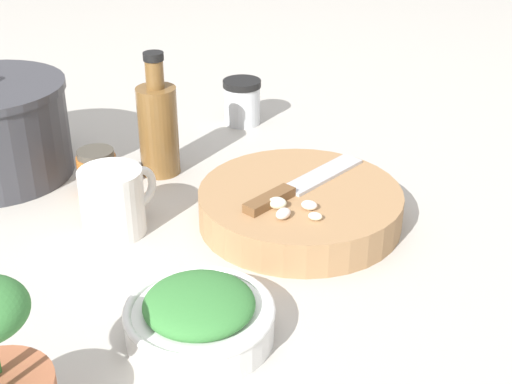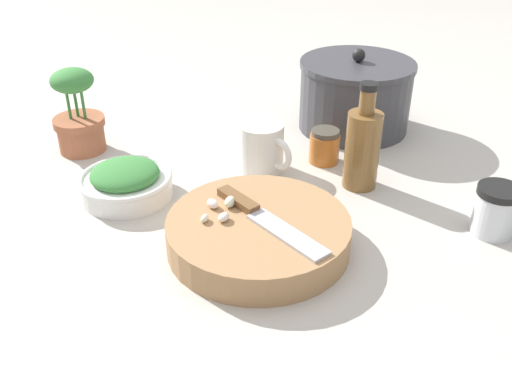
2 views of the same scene
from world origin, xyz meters
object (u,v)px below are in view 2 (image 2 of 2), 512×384
(cutting_board, at_px, (258,233))
(honey_jar, at_px, (324,146))
(garlic_cloves, at_px, (221,208))
(stock_pot, at_px, (355,95))
(coffee_mug, at_px, (262,147))
(chef_knife, at_px, (262,217))
(spice_jar, at_px, (496,210))
(herb_bowl, at_px, (126,181))
(potted_herb, at_px, (78,117))
(oil_bottle, at_px, (363,147))

(cutting_board, height_order, honey_jar, honey_jar)
(cutting_board, xyz_separation_m, garlic_cloves, (-0.05, 0.04, 0.03))
(stock_pot, bearing_deg, honey_jar, -131.24)
(coffee_mug, height_order, honey_jar, coffee_mug)
(chef_knife, xyz_separation_m, spice_jar, (0.37, -0.06, -0.01))
(herb_bowl, bearing_deg, garlic_cloves, -51.61)
(chef_knife, relative_size, potted_herb, 1.28)
(spice_jar, distance_m, stock_pot, 0.45)
(cutting_board, distance_m, garlic_cloves, 0.07)
(spice_jar, relative_size, coffee_mug, 0.72)
(spice_jar, xyz_separation_m, coffee_mug, (-0.30, 0.31, 0.01))
(cutting_board, bearing_deg, honey_jar, 50.37)
(spice_jar, height_order, oil_bottle, oil_bottle)
(cutting_board, distance_m, spice_jar, 0.38)
(coffee_mug, distance_m, potted_herb, 0.38)
(herb_bowl, distance_m, coffee_mug, 0.27)
(oil_bottle, bearing_deg, chef_knife, -148.66)
(spice_jar, distance_m, coffee_mug, 0.43)
(herb_bowl, distance_m, potted_herb, 0.23)
(potted_herb, bearing_deg, honey_jar, -21.02)
(garlic_cloves, bearing_deg, oil_bottle, 19.41)
(cutting_board, bearing_deg, potted_herb, 121.87)
(honey_jar, distance_m, potted_herb, 0.50)
(cutting_board, xyz_separation_m, potted_herb, (-0.26, 0.43, 0.05))
(garlic_cloves, xyz_separation_m, potted_herb, (-0.21, 0.39, 0.02))
(cutting_board, height_order, potted_herb, potted_herb)
(coffee_mug, bearing_deg, potted_herb, 152.26)
(cutting_board, bearing_deg, garlic_cloves, 142.85)
(chef_knife, relative_size, stock_pot, 0.90)
(honey_jar, relative_size, potted_herb, 0.39)
(garlic_cloves, bearing_deg, coffee_mug, 58.83)
(stock_pot, bearing_deg, herb_bowl, -161.39)
(stock_pot, height_order, potted_herb, stock_pot)
(spice_jar, distance_m, oil_bottle, 0.25)
(chef_knife, xyz_separation_m, potted_herb, (-0.27, 0.42, 0.02))
(chef_knife, xyz_separation_m, herb_bowl, (-0.20, 0.21, -0.02))
(chef_knife, height_order, stock_pot, stock_pot)
(chef_knife, relative_size, honey_jar, 3.25)
(cutting_board, height_order, stock_pot, stock_pot)
(garlic_cloves, xyz_separation_m, stock_pot, (0.38, 0.35, 0.02))
(honey_jar, bearing_deg, chef_knife, -128.82)
(chef_knife, distance_m, garlic_cloves, 0.07)
(stock_pot, bearing_deg, chef_knife, -129.72)
(coffee_mug, bearing_deg, chef_knife, -105.55)
(coffee_mug, xyz_separation_m, stock_pot, (0.25, 0.14, 0.03))
(herb_bowl, xyz_separation_m, coffee_mug, (0.26, 0.03, 0.02))
(oil_bottle, bearing_deg, honey_jar, 105.43)
(chef_knife, xyz_separation_m, oil_bottle, (0.23, 0.14, 0.03))
(chef_knife, distance_m, spice_jar, 0.38)
(spice_jar, height_order, coffee_mug, coffee_mug)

